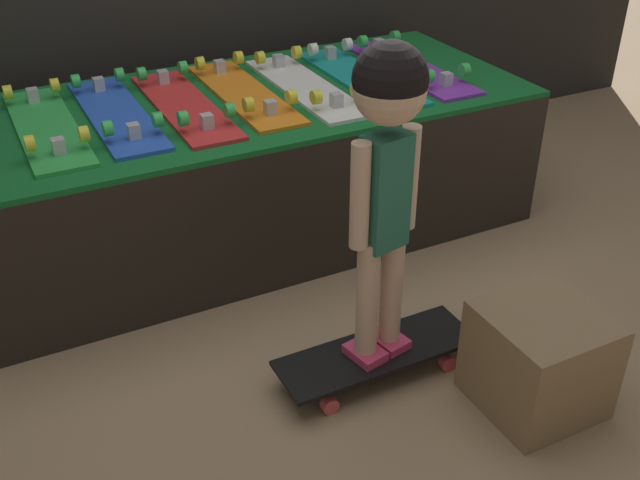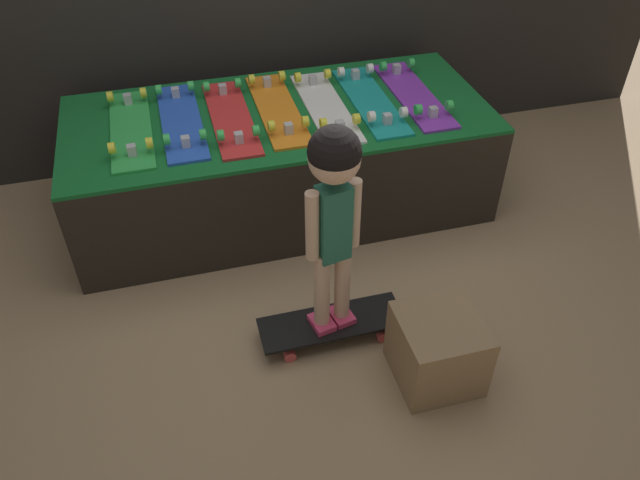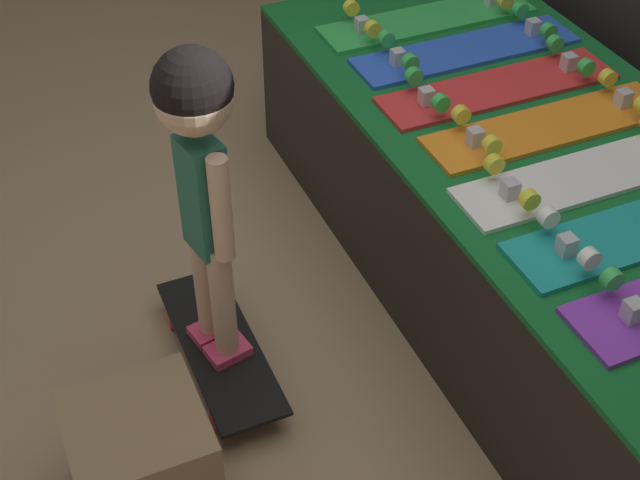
{
  "view_description": "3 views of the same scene",
  "coord_description": "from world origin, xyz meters",
  "px_view_note": "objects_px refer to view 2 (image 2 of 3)",
  "views": [
    {
      "loc": [
        -0.99,
        -1.93,
        1.59
      ],
      "look_at": [
        -0.04,
        -0.06,
        0.33
      ],
      "focal_mm": 42.0,
      "sensor_mm": 36.0,
      "label": 1
    },
    {
      "loc": [
        -0.55,
        -2.19,
        2.14
      ],
      "look_at": [
        0.0,
        -0.16,
        0.37
      ],
      "focal_mm": 35.0,
      "sensor_mm": 36.0,
      "label": 2
    },
    {
      "loc": [
        1.75,
        -0.83,
        2.05
      ],
      "look_at": [
        -0.07,
        -0.04,
        0.33
      ],
      "focal_mm": 50.0,
      "sensor_mm": 36.0,
      "label": 3
    }
  ],
  "objects_px": {
    "skateboard_blue_on_rack": "(181,120)",
    "skateboard_red_on_rack": "(231,116)",
    "skateboard_green_on_rack": "(131,127)",
    "skateboard_on_floor": "(332,324)",
    "child": "(334,197)",
    "skateboard_white_on_rack": "(325,106)",
    "skateboard_purple_on_rack": "(413,93)",
    "storage_box": "(438,349)",
    "skateboard_teal_on_rack": "(370,99)",
    "skateboard_orange_on_rack": "(277,108)"
  },
  "relations": [
    {
      "from": "skateboard_red_on_rack",
      "to": "skateboard_on_floor",
      "type": "distance_m",
      "value": 1.18
    },
    {
      "from": "skateboard_purple_on_rack",
      "to": "skateboard_on_floor",
      "type": "bearing_deg",
      "value": -126.03
    },
    {
      "from": "skateboard_green_on_rack",
      "to": "skateboard_teal_on_rack",
      "type": "bearing_deg",
      "value": -1.55
    },
    {
      "from": "skateboard_red_on_rack",
      "to": "skateboard_teal_on_rack",
      "type": "relative_size",
      "value": 1.0
    },
    {
      "from": "skateboard_white_on_rack",
      "to": "skateboard_teal_on_rack",
      "type": "distance_m",
      "value": 0.25
    },
    {
      "from": "skateboard_orange_on_rack",
      "to": "skateboard_purple_on_rack",
      "type": "distance_m",
      "value": 0.74
    },
    {
      "from": "skateboard_teal_on_rack",
      "to": "storage_box",
      "type": "xyz_separation_m",
      "value": [
        -0.14,
        -1.35,
        -0.43
      ]
    },
    {
      "from": "skateboard_red_on_rack",
      "to": "skateboard_purple_on_rack",
      "type": "bearing_deg",
      "value": -0.61
    },
    {
      "from": "child",
      "to": "storage_box",
      "type": "height_order",
      "value": "child"
    },
    {
      "from": "skateboard_red_on_rack",
      "to": "skateboard_orange_on_rack",
      "type": "distance_m",
      "value": 0.25
    },
    {
      "from": "skateboard_purple_on_rack",
      "to": "skateboard_red_on_rack",
      "type": "bearing_deg",
      "value": 179.39
    },
    {
      "from": "storage_box",
      "to": "skateboard_teal_on_rack",
      "type": "bearing_deg",
      "value": 83.93
    },
    {
      "from": "skateboard_red_on_rack",
      "to": "skateboard_orange_on_rack",
      "type": "height_order",
      "value": "same"
    },
    {
      "from": "skateboard_red_on_rack",
      "to": "skateboard_purple_on_rack",
      "type": "distance_m",
      "value": 0.99
    },
    {
      "from": "skateboard_green_on_rack",
      "to": "skateboard_teal_on_rack",
      "type": "xyz_separation_m",
      "value": [
        1.23,
        -0.03,
        0.0
      ]
    },
    {
      "from": "skateboard_green_on_rack",
      "to": "skateboard_purple_on_rack",
      "type": "height_order",
      "value": "same"
    },
    {
      "from": "child",
      "to": "storage_box",
      "type": "relative_size",
      "value": 2.9
    },
    {
      "from": "skateboard_red_on_rack",
      "to": "storage_box",
      "type": "relative_size",
      "value": 2.34
    },
    {
      "from": "skateboard_orange_on_rack",
      "to": "skateboard_on_floor",
      "type": "relative_size",
      "value": 1.22
    },
    {
      "from": "skateboard_on_floor",
      "to": "storage_box",
      "type": "bearing_deg",
      "value": -42.03
    },
    {
      "from": "skateboard_red_on_rack",
      "to": "skateboard_teal_on_rack",
      "type": "height_order",
      "value": "same"
    },
    {
      "from": "skateboard_blue_on_rack",
      "to": "skateboard_red_on_rack",
      "type": "relative_size",
      "value": 1.0
    },
    {
      "from": "skateboard_white_on_rack",
      "to": "skateboard_orange_on_rack",
      "type": "bearing_deg",
      "value": 170.4
    },
    {
      "from": "skateboard_blue_on_rack",
      "to": "child",
      "type": "distance_m",
      "value": 1.19
    },
    {
      "from": "skateboard_white_on_rack",
      "to": "skateboard_blue_on_rack",
      "type": "bearing_deg",
      "value": 176.24
    },
    {
      "from": "skateboard_white_on_rack",
      "to": "skateboard_purple_on_rack",
      "type": "xyz_separation_m",
      "value": [
        0.49,
        0.01,
        0.0
      ]
    },
    {
      "from": "skateboard_orange_on_rack",
      "to": "skateboard_on_floor",
      "type": "xyz_separation_m",
      "value": [
        -0.01,
        -1.06,
        -0.52
      ]
    },
    {
      "from": "skateboard_green_on_rack",
      "to": "skateboard_orange_on_rack",
      "type": "height_order",
      "value": "same"
    },
    {
      "from": "skateboard_blue_on_rack",
      "to": "skateboard_teal_on_rack",
      "type": "bearing_deg",
      "value": -2.6
    },
    {
      "from": "storage_box",
      "to": "skateboard_blue_on_rack",
      "type": "bearing_deg",
      "value": 121.25
    },
    {
      "from": "skateboard_blue_on_rack",
      "to": "skateboard_orange_on_rack",
      "type": "bearing_deg",
      "value": -0.81
    },
    {
      "from": "skateboard_on_floor",
      "to": "child",
      "type": "xyz_separation_m",
      "value": [
        -0.0,
        0.0,
        0.7
      ]
    },
    {
      "from": "skateboard_purple_on_rack",
      "to": "skateboard_orange_on_rack",
      "type": "bearing_deg",
      "value": 177.45
    },
    {
      "from": "skateboard_green_on_rack",
      "to": "skateboard_red_on_rack",
      "type": "distance_m",
      "value": 0.49
    },
    {
      "from": "child",
      "to": "skateboard_red_on_rack",
      "type": "bearing_deg",
      "value": 91.71
    },
    {
      "from": "skateboard_blue_on_rack",
      "to": "skateboard_red_on_rack",
      "type": "bearing_deg",
      "value": -6.82
    },
    {
      "from": "skateboard_blue_on_rack",
      "to": "skateboard_on_floor",
      "type": "height_order",
      "value": "skateboard_blue_on_rack"
    },
    {
      "from": "skateboard_blue_on_rack",
      "to": "storage_box",
      "type": "distance_m",
      "value": 1.68
    },
    {
      "from": "child",
      "to": "skateboard_white_on_rack",
      "type": "bearing_deg",
      "value": 64.73
    },
    {
      "from": "skateboard_orange_on_rack",
      "to": "child",
      "type": "relative_size",
      "value": 0.81
    },
    {
      "from": "skateboard_blue_on_rack",
      "to": "skateboard_on_floor",
      "type": "relative_size",
      "value": 1.22
    },
    {
      "from": "skateboard_green_on_rack",
      "to": "skateboard_blue_on_rack",
      "type": "relative_size",
      "value": 1.0
    },
    {
      "from": "skateboard_orange_on_rack",
      "to": "skateboard_purple_on_rack",
      "type": "bearing_deg",
      "value": -2.55
    },
    {
      "from": "storage_box",
      "to": "child",
      "type": "bearing_deg",
      "value": 137.97
    },
    {
      "from": "skateboard_orange_on_rack",
      "to": "skateboard_white_on_rack",
      "type": "relative_size",
      "value": 1.0
    },
    {
      "from": "skateboard_red_on_rack",
      "to": "skateboard_orange_on_rack",
      "type": "bearing_deg",
      "value": 5.22
    },
    {
      "from": "skateboard_purple_on_rack",
      "to": "skateboard_blue_on_rack",
      "type": "bearing_deg",
      "value": 178.14
    },
    {
      "from": "skateboard_orange_on_rack",
      "to": "skateboard_teal_on_rack",
      "type": "height_order",
      "value": "same"
    },
    {
      "from": "skateboard_purple_on_rack",
      "to": "skateboard_on_floor",
      "type": "height_order",
      "value": "skateboard_purple_on_rack"
    },
    {
      "from": "skateboard_white_on_rack",
      "to": "skateboard_on_floor",
      "type": "distance_m",
      "value": 1.17
    }
  ]
}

